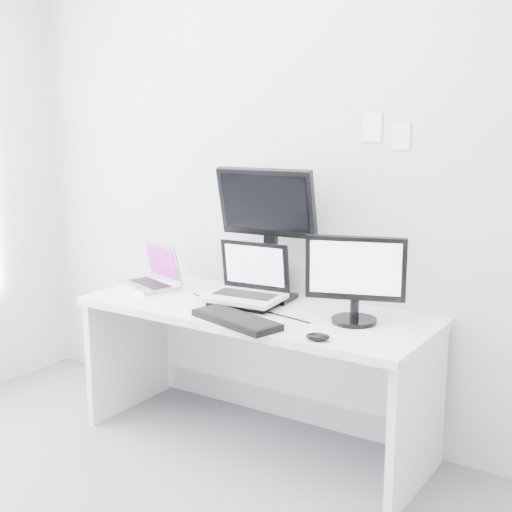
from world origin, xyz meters
name	(u,v)px	position (x,y,z in m)	size (l,w,h in m)	color
back_wall	(291,178)	(0.00, 1.60, 1.35)	(3.60, 3.60, 0.00)	#BBBDC0
desk	(255,376)	(0.00, 1.25, 0.36)	(1.80, 0.70, 0.73)	silver
macbook	(147,265)	(-0.73, 1.27, 0.86)	(0.34, 0.26, 0.26)	#A8A7AC
speaker	(263,276)	(-0.14, 1.54, 0.82)	(0.09, 0.09, 0.17)	black
dell_laptop	(243,275)	(-0.07, 1.25, 0.89)	(0.38, 0.30, 0.32)	silver
rear_monitor	(268,232)	(-0.04, 1.43, 1.08)	(0.52, 0.19, 0.71)	black
samsung_monitor	(355,278)	(0.53, 1.29, 0.94)	(0.46, 0.21, 0.42)	black
keyboard	(236,320)	(0.07, 0.98, 0.75)	(0.47, 0.17, 0.03)	black
mouse	(318,337)	(0.51, 0.96, 0.75)	(0.11, 0.07, 0.03)	black
wall_note_0	(372,127)	(0.45, 1.59, 1.62)	(0.10, 0.00, 0.14)	white
wall_note_1	(401,136)	(0.60, 1.59, 1.58)	(0.09, 0.00, 0.13)	white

